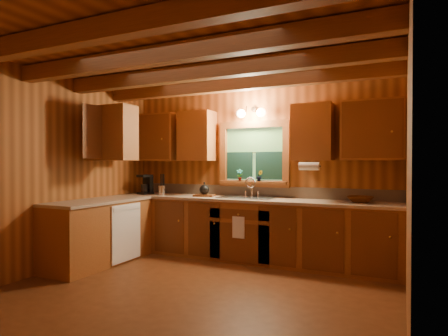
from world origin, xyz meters
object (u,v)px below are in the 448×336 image
object	(u,v)px
cutting_board	(204,195)
wicker_basket	(360,199)
sink	(247,201)
coffee_maker	(146,184)

from	to	relation	value
cutting_board	wicker_basket	size ratio (longest dim) A/B	0.93
sink	wicker_basket	distance (m)	1.56
cutting_board	wicker_basket	bearing A→B (deg)	-9.97
sink	cutting_board	size ratio (longest dim) A/B	2.67
wicker_basket	sink	bearing A→B (deg)	-178.32
coffee_maker	wicker_basket	size ratio (longest dim) A/B	0.98
coffee_maker	cutting_board	xyz separation A→B (m)	(1.06, 0.04, -0.14)
sink	cutting_board	distance (m)	0.71
sink	wicker_basket	bearing A→B (deg)	1.68
sink	cutting_board	world-z (taller)	sink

